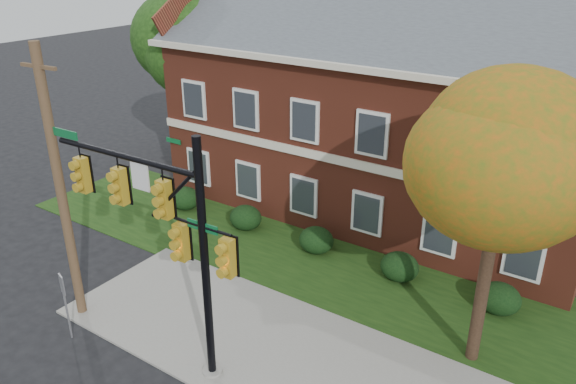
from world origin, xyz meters
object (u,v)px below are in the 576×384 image
Objects in this scene: hedge_center at (316,240)px; hedge_far_right at (499,298)px; tree_near_right at (515,145)px; hedge_left at (246,218)px; tree_left_rear at (194,42)px; hedge_far_left at (185,198)px; traffic_signal at (166,225)px; sign_post at (64,296)px; hedge_right at (400,267)px; utility_pole at (60,189)px; apartment_building at (382,100)px.

hedge_far_right is at bearing 0.00° from hedge_center.
tree_near_right reaches higher than hedge_far_right.
hedge_left is at bearing 180.00° from hedge_center.
hedge_far_left is at bearing -56.58° from tree_left_rear.
traffic_signal is (9.62, -11.67, -2.30)m from tree_left_rear.
hedge_center is 9.43m from sign_post.
traffic_signal reaches higher than hedge_right.
hedge_left is at bearing 79.21° from utility_pole.
tree_left_rear reaches higher than traffic_signal.
sign_post is at bearing -140.36° from hedge_far_right.
apartment_building reaches higher than traffic_signal.
utility_pole is at bearing -119.19° from hedge_center.
hedge_center is 7.00m from hedge_far_right.
sign_post is (-10.72, -5.87, -5.14)m from tree_near_right.
hedge_right is at bearing 0.00° from hedge_center.
hedge_left is 0.16× the size of tree_left_rear.
sign_post is at bearing -111.91° from hedge_center.
tree_left_rear is (-13.23, 4.14, 6.16)m from hedge_right.
hedge_far_right is 13.67m from sign_post.
hedge_right is (3.50, -5.25, -4.46)m from apartment_building.
hedge_far_right is (3.50, 0.00, 0.00)m from hedge_right.
hedge_center is at bearing 180.00° from hedge_right.
tree_near_right is (3.72, -2.83, 6.14)m from hedge_right.
hedge_far_left is at bearing 180.00° from hedge_far_right.
hedge_right is 0.16× the size of tree_left_rear.
apartment_building is at bearing 90.00° from hedge_center.
tree_near_right is 13.26m from sign_post.
hedge_center is at bearing 55.96° from utility_pole.
tree_left_rear is 15.30m from traffic_signal.
hedge_left and hedge_center have the same top height.
sign_post is at bearing -56.10° from utility_pole.
hedge_far_left is 1.00× the size of hedge_far_right.
traffic_signal is (6.89, -7.53, 3.86)m from hedge_far_left.
hedge_right is 1.00× the size of hedge_far_right.
hedge_far_left is 10.50m from hedge_right.
traffic_signal is at bearing -147.37° from tree_near_right.
hedge_right is (10.50, 0.00, 0.00)m from hedge_far_left.
traffic_signal is (-7.11, -7.53, 3.86)m from hedge_far_right.
hedge_right is at bearing -17.37° from tree_left_rear.
sign_post reaches higher than hedge_right.
utility_pole is (5.43, -11.84, -2.24)m from tree_left_rear.
apartment_building is at bearing 66.79° from utility_pole.
sign_post is (-3.50, -8.70, 1.00)m from hedge_center.
apartment_building is 2.66× the size of traffic_signal.
traffic_signal is (-3.61, -7.53, 3.86)m from hedge_right.
hedge_far_left is 0.16× the size of utility_pole.
utility_pole is (2.70, -7.70, 3.92)m from hedge_far_left.
hedge_right is at bearing 62.39° from traffic_signal.
hedge_right is at bearing 0.00° from hedge_far_left.
tree_near_right is (10.72, -2.83, 6.14)m from hedge_left.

